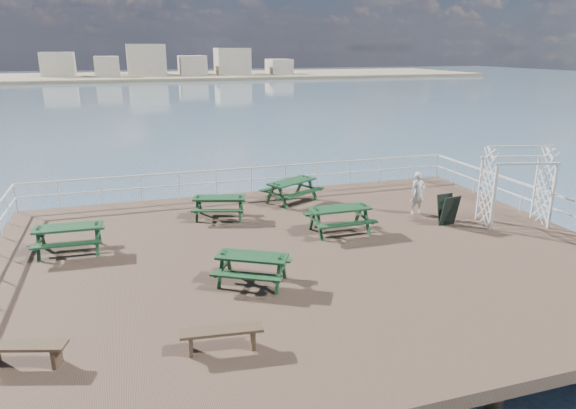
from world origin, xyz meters
The scene contains 13 objects.
ground centered at (0.00, 0.00, -0.15)m, with size 18.00×14.00×0.30m, color brown.
sea_backdrop centered at (12.54, 134.07, -0.51)m, with size 300.00×300.00×9.20m.
railing centered at (-0.07, 2.57, 0.87)m, with size 17.77×13.76×1.10m.
picnic_table_a centered at (-6.65, 2.11, 0.59)m, with size 1.96×1.60×0.92m.
picnic_table_b centered at (-1.87, 3.98, 0.56)m, with size 2.13×1.90×0.87m.
picnic_table_c centered at (1.17, 5.08, 0.62)m, with size 2.53×2.37×0.97m.
picnic_table_d centered at (-2.02, -1.53, 0.55)m, with size 2.26×2.12×0.87m.
picnic_table_e centered at (1.59, 1.32, 0.61)m, with size 1.98×1.59×0.96m.
flat_bench_near centered at (-6.98, -3.72, 0.34)m, with size 1.63×0.82×0.46m.
flat_bench_far centered at (-3.33, -4.32, 0.35)m, with size 1.66×0.56×0.47m.
trellis_arbor centered at (7.60, 0.35, 1.20)m, with size 2.39×1.65×2.71m.
sandwich_board centered at (5.40, 0.91, 0.51)m, with size 0.68×0.54×1.05m.
person centered at (5.04, 2.27, 0.77)m, with size 0.56×0.37×1.55m, color silver.
Camera 1 is at (-4.78, -13.26, 5.78)m, focal length 32.00 mm.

